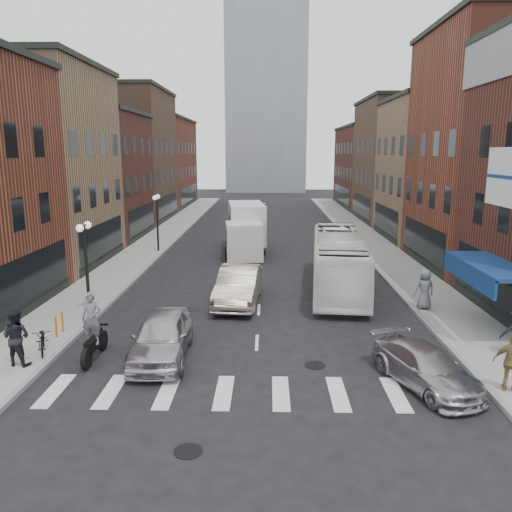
{
  "coord_description": "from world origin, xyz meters",
  "views": [
    {
      "loc": [
        0.38,
        -16.7,
        7.04
      ],
      "look_at": [
        -0.15,
        5.99,
        2.3
      ],
      "focal_mm": 35.0,
      "sensor_mm": 36.0,
      "label": 1
    }
  ],
  "objects_px": {
    "transit_bus": "(338,261)",
    "sedan_left_far": "(239,286)",
    "streetlamp_near": "(85,251)",
    "curb_car": "(425,367)",
    "box_truck": "(246,229)",
    "streetlamp_far": "(157,212)",
    "bike_rack": "(59,324)",
    "ped_left_solo": "(16,337)",
    "parked_bicycle": "(43,339)",
    "billboard_sign": "(510,179)",
    "sedan_left_near": "(162,336)",
    "ped_right_c": "(425,289)",
    "motorcycle_rider": "(93,329)"
  },
  "relations": [
    {
      "from": "billboard_sign",
      "to": "streetlamp_near",
      "type": "relative_size",
      "value": 0.9
    },
    {
      "from": "curb_car",
      "to": "ped_left_solo",
      "type": "xyz_separation_m",
      "value": [
        -13.06,
        0.92,
        0.5
      ]
    },
    {
      "from": "transit_bus",
      "to": "ped_right_c",
      "type": "bearing_deg",
      "value": -43.0
    },
    {
      "from": "billboard_sign",
      "to": "sedan_left_far",
      "type": "distance_m",
      "value": 12.22
    },
    {
      "from": "sedan_left_near",
      "to": "ped_left_solo",
      "type": "relative_size",
      "value": 2.44
    },
    {
      "from": "box_truck",
      "to": "sedan_left_far",
      "type": "xyz_separation_m",
      "value": [
        0.2,
        -12.11,
        -0.83
      ]
    },
    {
      "from": "transit_bus",
      "to": "sedan_left_near",
      "type": "relative_size",
      "value": 2.3
    },
    {
      "from": "streetlamp_far",
      "to": "curb_car",
      "type": "height_order",
      "value": "streetlamp_far"
    },
    {
      "from": "streetlamp_far",
      "to": "parked_bicycle",
      "type": "distance_m",
      "value": 18.52
    },
    {
      "from": "transit_bus",
      "to": "ped_right_c",
      "type": "relative_size",
      "value": 5.92
    },
    {
      "from": "billboard_sign",
      "to": "transit_bus",
      "type": "distance_m",
      "value": 10.43
    },
    {
      "from": "sedan_left_near",
      "to": "ped_right_c",
      "type": "xyz_separation_m",
      "value": [
        10.67,
        5.39,
        0.26
      ]
    },
    {
      "from": "box_truck",
      "to": "parked_bicycle",
      "type": "distance_m",
      "value": 19.57
    },
    {
      "from": "bike_rack",
      "to": "transit_bus",
      "type": "height_order",
      "value": "transit_bus"
    },
    {
      "from": "parked_bicycle",
      "to": "ped_right_c",
      "type": "height_order",
      "value": "ped_right_c"
    },
    {
      "from": "streetlamp_near",
      "to": "curb_car",
      "type": "xyz_separation_m",
      "value": [
        12.62,
        -6.39,
        -2.31
      ]
    },
    {
      "from": "billboard_sign",
      "to": "ped_left_solo",
      "type": "height_order",
      "value": "billboard_sign"
    },
    {
      "from": "billboard_sign",
      "to": "streetlamp_far",
      "type": "height_order",
      "value": "billboard_sign"
    },
    {
      "from": "transit_bus",
      "to": "streetlamp_far",
      "type": "bearing_deg",
      "value": 146.24
    },
    {
      "from": "sedan_left_far",
      "to": "curb_car",
      "type": "xyz_separation_m",
      "value": [
        6.18,
        -8.39,
        -0.26
      ]
    },
    {
      "from": "motorcycle_rider",
      "to": "transit_bus",
      "type": "xyz_separation_m",
      "value": [
        9.63,
        9.38,
        0.35
      ]
    },
    {
      "from": "parked_bicycle",
      "to": "sedan_left_near",
      "type": "bearing_deg",
      "value": -24.43
    },
    {
      "from": "transit_bus",
      "to": "streetlamp_near",
      "type": "bearing_deg",
      "value": -152.43
    },
    {
      "from": "billboard_sign",
      "to": "ped_left_solo",
      "type": "xyz_separation_m",
      "value": [
        -16.42,
        -1.97,
        -5.03
      ]
    },
    {
      "from": "streetlamp_near",
      "to": "sedan_left_far",
      "type": "relative_size",
      "value": 0.79
    },
    {
      "from": "bike_rack",
      "to": "box_truck",
      "type": "bearing_deg",
      "value": 69.04
    },
    {
      "from": "billboard_sign",
      "to": "ped_left_solo",
      "type": "bearing_deg",
      "value": -173.15
    },
    {
      "from": "billboard_sign",
      "to": "curb_car",
      "type": "relative_size",
      "value": 0.89
    },
    {
      "from": "sedan_left_far",
      "to": "bike_rack",
      "type": "bearing_deg",
      "value": -140.23
    },
    {
      "from": "motorcycle_rider",
      "to": "sedan_left_near",
      "type": "xyz_separation_m",
      "value": [
        2.3,
        0.22,
        -0.34
      ]
    },
    {
      "from": "curb_car",
      "to": "ped_left_solo",
      "type": "bearing_deg",
      "value": 155.42
    },
    {
      "from": "bike_rack",
      "to": "ped_left_solo",
      "type": "xyz_separation_m",
      "value": [
        -0.23,
        -2.77,
        0.55
      ]
    },
    {
      "from": "curb_car",
      "to": "motorcycle_rider",
      "type": "bearing_deg",
      "value": 150.59
    },
    {
      "from": "transit_bus",
      "to": "motorcycle_rider",
      "type": "bearing_deg",
      "value": -130.35
    },
    {
      "from": "sedan_left_far",
      "to": "parked_bicycle",
      "type": "distance_m",
      "value": 9.13
    },
    {
      "from": "sedan_left_far",
      "to": "parked_bicycle",
      "type": "relative_size",
      "value": 3.1
    },
    {
      "from": "streetlamp_far",
      "to": "sedan_left_far",
      "type": "xyz_separation_m",
      "value": [
        6.44,
        -12.0,
        -2.05
      ]
    },
    {
      "from": "transit_bus",
      "to": "sedan_left_far",
      "type": "distance_m",
      "value": 5.72
    },
    {
      "from": "bike_rack",
      "to": "curb_car",
      "type": "distance_m",
      "value": 13.34
    },
    {
      "from": "bike_rack",
      "to": "billboard_sign",
      "type": "bearing_deg",
      "value": -2.83
    },
    {
      "from": "sedan_left_near",
      "to": "curb_car",
      "type": "bearing_deg",
      "value": -15.51
    },
    {
      "from": "box_truck",
      "to": "streetlamp_near",
      "type": "bearing_deg",
      "value": -120.49
    },
    {
      "from": "box_truck",
      "to": "sedan_left_far",
      "type": "distance_m",
      "value": 12.14
    },
    {
      "from": "box_truck",
      "to": "sedan_left_far",
      "type": "relative_size",
      "value": 1.55
    },
    {
      "from": "sedan_left_near",
      "to": "curb_car",
      "type": "xyz_separation_m",
      "value": [
        8.49,
        -1.91,
        -0.19
      ]
    },
    {
      "from": "streetlamp_near",
      "to": "motorcycle_rider",
      "type": "distance_m",
      "value": 5.36
    },
    {
      "from": "billboard_sign",
      "to": "transit_bus",
      "type": "bearing_deg",
      "value": 119.0
    },
    {
      "from": "box_truck",
      "to": "billboard_sign",
      "type": "bearing_deg",
      "value": -67.67
    },
    {
      "from": "bike_rack",
      "to": "transit_bus",
      "type": "relative_size",
      "value": 0.07
    },
    {
      "from": "sedan_left_near",
      "to": "parked_bicycle",
      "type": "relative_size",
      "value": 2.76
    }
  ]
}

